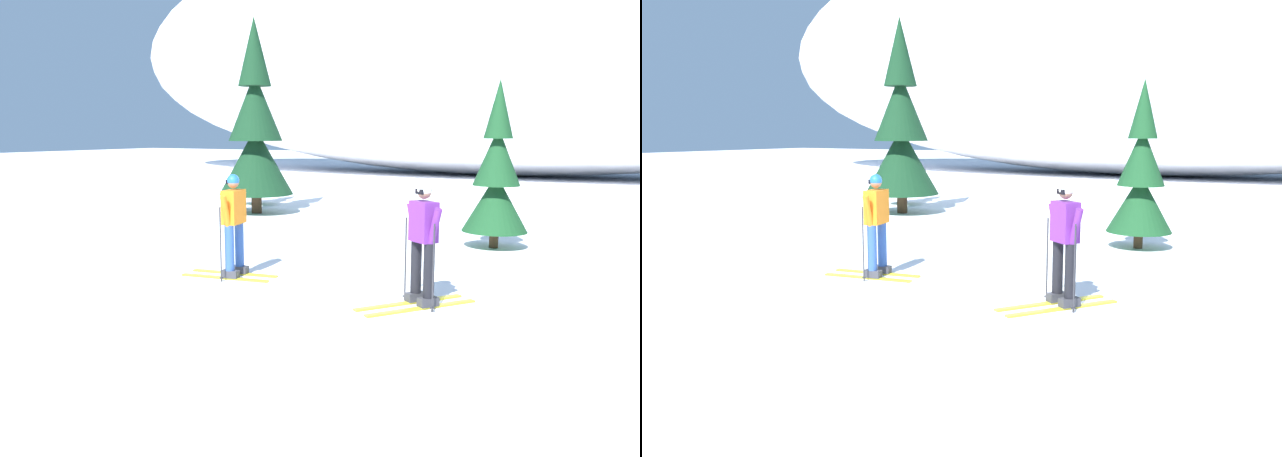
% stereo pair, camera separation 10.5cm
% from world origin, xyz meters
% --- Properties ---
extents(ground_plane, '(120.00, 120.00, 0.00)m').
position_xyz_m(ground_plane, '(0.00, 0.00, 0.00)').
color(ground_plane, white).
extents(skier_orange_jacket, '(1.61, 0.83, 1.71)m').
position_xyz_m(skier_orange_jacket, '(-1.65, 1.37, 0.90)').
color(skier_orange_jacket, gold).
rests_on(skier_orange_jacket, ground).
extents(skier_purple_jacket, '(1.34, 1.66, 1.71)m').
position_xyz_m(skier_purple_jacket, '(1.64, 1.24, 0.88)').
color(skier_purple_jacket, gold).
rests_on(skier_purple_jacket, ground).
extents(pine_tree_far_left, '(1.24, 1.24, 3.20)m').
position_xyz_m(pine_tree_far_left, '(-7.24, 10.14, 1.34)').
color(pine_tree_far_left, '#47301E').
rests_on(pine_tree_far_left, ground).
extents(pine_tree_center_left, '(2.17, 2.17, 5.62)m').
position_xyz_m(pine_tree_center_left, '(-5.98, 8.23, 2.35)').
color(pine_tree_center_left, '#47301E').
rests_on(pine_tree_center_left, ground).
extents(pine_tree_center, '(1.33, 1.33, 3.44)m').
position_xyz_m(pine_tree_center, '(1.48, 6.08, 1.44)').
color(pine_tree_center, '#47301E').
rests_on(pine_tree_center, ground).
extents(snow_ridge_background, '(47.77, 17.08, 14.52)m').
position_xyz_m(snow_ridge_background, '(-3.58, 27.87, 7.26)').
color(snow_ridge_background, white).
rests_on(snow_ridge_background, ground).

